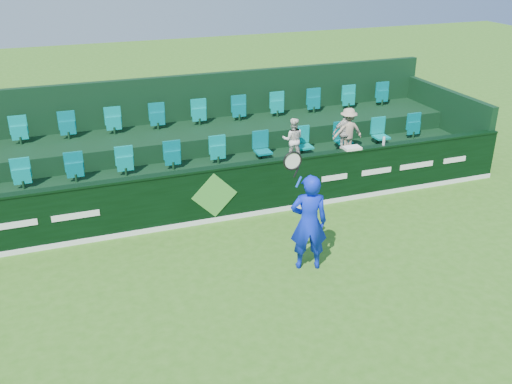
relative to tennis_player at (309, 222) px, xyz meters
name	(u,v)px	position (x,y,z in m)	size (l,w,h in m)	color
ground	(276,316)	(-1.21, -1.35, -1.03)	(60.00, 60.00, 0.00)	#346C19
sponsor_hoarding	(213,194)	(-1.21, 2.65, -0.35)	(16.00, 0.25, 1.35)	black
stand_tier_front	(201,187)	(-1.21, 3.75, -0.63)	(16.00, 2.00, 0.80)	black
stand_tier_back	(183,153)	(-1.21, 5.65, -0.38)	(16.00, 1.80, 1.30)	black
stand_rear	(179,129)	(-1.21, 6.10, 0.19)	(16.00, 4.10, 2.60)	black
seat_row_front	(196,156)	(-1.21, 4.15, 0.07)	(13.50, 0.50, 0.60)	#048D85
seat_row_back	(179,117)	(-1.21, 5.95, 0.57)	(13.50, 0.50, 0.60)	#048D85
tennis_player	(309,222)	(0.00, 0.00, 0.00)	(1.10, 0.68, 2.66)	#0C23D7
spectator_left	(293,139)	(1.28, 3.77, 0.35)	(0.56, 0.43, 1.15)	white
spectator_middle	(345,133)	(2.80, 3.77, 0.36)	(0.68, 0.28, 1.17)	beige
spectator_right	(348,131)	(2.88, 3.77, 0.40)	(0.81, 0.46, 1.25)	tan
towel	(352,148)	(2.39, 2.65, 0.36)	(0.42, 0.28, 0.06)	white
drinks_bottle	(384,141)	(3.29, 2.65, 0.43)	(0.07, 0.07, 0.22)	silver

